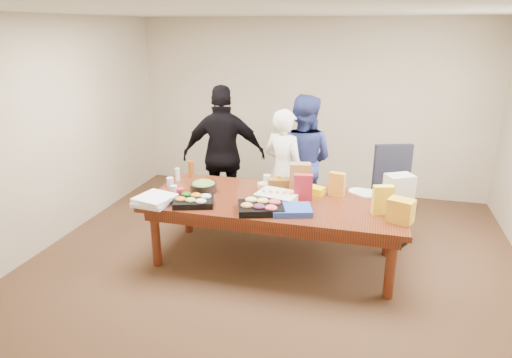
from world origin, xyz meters
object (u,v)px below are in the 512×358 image
(person_right, at_px, (302,161))
(salad_bowl, at_px, (203,187))
(office_chair, at_px, (390,197))
(person_center, at_px, (284,171))
(sheet_cake, at_px, (277,196))
(conference_table, at_px, (275,230))

(person_right, height_order, salad_bowl, person_right)
(office_chair, xyz_separation_m, person_center, (-1.33, -0.05, 0.24))
(office_chair, xyz_separation_m, sheet_cake, (-1.23, -0.90, 0.23))
(conference_table, distance_m, salad_bowl, 0.96)
(conference_table, distance_m, person_center, 0.96)
(conference_table, distance_m, person_right, 1.23)
(sheet_cake, bearing_deg, conference_table, -156.93)
(conference_table, bearing_deg, office_chair, 35.72)
(person_right, bearing_deg, salad_bowl, 55.21)
(person_right, bearing_deg, conference_table, 91.35)
(conference_table, relative_size, sheet_cake, 6.40)
(sheet_cake, relative_size, salad_bowl, 1.43)
(conference_table, height_order, person_right, person_right)
(office_chair, bearing_deg, person_center, 162.82)
(conference_table, relative_size, office_chair, 2.49)
(person_right, relative_size, salad_bowl, 5.71)
(office_chair, distance_m, person_right, 1.21)
(conference_table, height_order, office_chair, office_chair)
(person_center, relative_size, sheet_cake, 3.68)
(sheet_cake, bearing_deg, office_chair, 48.99)
(conference_table, bearing_deg, sheet_cake, 10.16)
(office_chair, distance_m, sheet_cake, 1.54)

